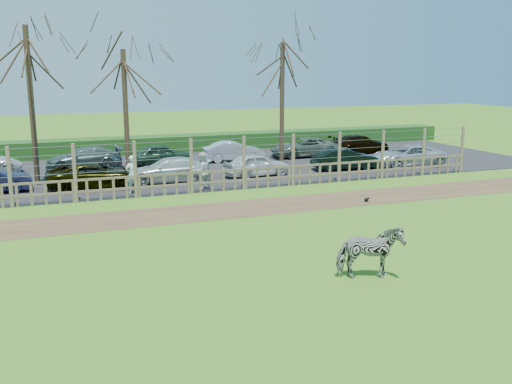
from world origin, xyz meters
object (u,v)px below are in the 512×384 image
object	(u,v)px
car_2	(94,175)
car_13	(360,144)
zebra	(370,252)
car_9	(84,158)
car_6	(407,156)
car_3	(168,170)
tree_right	(282,74)
tree_mid	(124,82)
car_10	(162,155)
visitor_a	(132,174)
crow	(366,200)
tree_left	(28,67)
car_4	(257,165)
car_11	(233,151)
visitor_b	(202,171)
car_12	(304,147)
car_5	(345,159)

from	to	relation	value
car_2	car_13	distance (m)	18.48
zebra	car_9	size ratio (longest dim) A/B	0.42
car_6	car_3	bearing A→B (deg)	-87.05
tree_right	car_13	world-z (taller)	tree_right
tree_mid	car_10	distance (m)	5.50
visitor_a	tree_right	bearing A→B (deg)	-168.16
crow	tree_left	bearing A→B (deg)	146.01
tree_left	car_4	world-z (taller)	tree_left
crow	car_11	world-z (taller)	car_11
tree_right	visitor_b	distance (m)	9.44
car_12	car_2	bearing A→B (deg)	-68.13
car_3	visitor_b	bearing A→B (deg)	31.25
tree_left	car_13	distance (m)	21.05
car_6	car_10	xyz separation A→B (m)	(-13.06, 5.50, 0.00)
car_10	car_11	world-z (taller)	same
car_6	car_12	bearing A→B (deg)	-140.09
car_4	car_12	world-z (taller)	same
tree_left	car_12	size ratio (longest dim) A/B	1.82
tree_left	car_5	size ratio (longest dim) A/B	2.16
crow	car_9	size ratio (longest dim) A/B	0.06
car_5	car_6	size ratio (longest dim) A/B	0.84
tree_mid	car_9	xyz separation A→B (m)	(-2.02, 2.84, -4.23)
car_5	car_13	world-z (taller)	same
car_13	tree_right	bearing A→B (deg)	106.51
car_6	car_9	size ratio (longest dim) A/B	1.04
zebra	car_10	size ratio (longest dim) A/B	0.49
car_6	car_13	world-z (taller)	same
car_10	car_9	bearing A→B (deg)	85.05
crow	car_11	xyz separation A→B (m)	(-1.83, 12.17, 0.55)
tree_left	crow	size ratio (longest dim) A/B	33.41
car_11	car_13	world-z (taller)	same
crow	car_13	world-z (taller)	car_13
tree_right	car_2	distance (m)	12.39
car_11	tree_right	bearing A→B (deg)	-123.97
tree_left	tree_mid	world-z (taller)	tree_left
car_2	car_10	xyz separation A→B (m)	(4.35, 5.50, 0.00)
zebra	car_13	size ratio (longest dim) A/B	0.42
car_10	tree_mid	bearing A→B (deg)	136.06
car_6	car_5	bearing A→B (deg)	-89.75
car_3	car_9	bearing A→B (deg)	-141.07
visitor_b	crow	bearing A→B (deg)	120.96
car_2	car_10	size ratio (longest dim) A/B	1.23
car_2	car_6	distance (m)	17.41
visitor_b	car_2	distance (m)	5.09
car_9	car_13	bearing A→B (deg)	86.81
car_10	car_13	bearing A→B (deg)	-91.91
car_2	tree_right	bearing A→B (deg)	-70.59
car_2	car_13	size ratio (longest dim) A/B	1.04
tree_right	car_4	world-z (taller)	tree_right
tree_right	visitor_a	distance (m)	11.65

